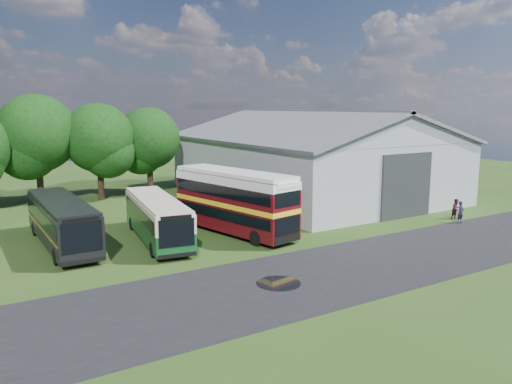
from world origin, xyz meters
TOP-DOWN VIEW (x-y plane):
  - ground at (0.00, 0.00)m, footprint 120.00×120.00m
  - asphalt_road at (3.00, -3.00)m, footprint 60.00×8.00m
  - puddle at (-1.50, -3.00)m, footprint 2.20×2.20m
  - storage_shed at (15.00, 15.98)m, footprint 18.80×24.80m
  - tree_mid at (-8.00, 24.80)m, footprint 6.80×6.80m
  - tree_right_a at (-3.00, 23.80)m, footprint 6.26×6.26m
  - tree_right_b at (2.00, 24.60)m, footprint 5.98×5.98m
  - shrub_front at (5.60, 6.00)m, footprint 1.70×1.70m
  - shrub_mid at (5.60, 8.00)m, footprint 1.60×1.60m
  - shrub_back at (5.60, 10.00)m, footprint 1.80×1.80m
  - bus_green_single at (-3.66, 7.63)m, footprint 3.75×10.28m
  - bus_maroon_double at (1.49, 6.77)m, footprint 4.48×10.22m
  - bus_dark_single at (-9.08, 9.43)m, footprint 2.51×10.54m
  - visitor_a at (17.02, 0.52)m, footprint 0.62×0.43m
  - visitor_b at (17.94, 1.57)m, footprint 0.81×0.65m

SIDE VIEW (x-z plane):
  - ground at x=0.00m, z-range 0.00..0.00m
  - asphalt_road at x=3.00m, z-range -0.01..0.01m
  - puddle at x=-1.50m, z-range -0.01..0.01m
  - shrub_front at x=5.60m, z-range -0.85..0.85m
  - shrub_mid at x=5.60m, z-range -0.80..0.80m
  - shrub_back at x=5.60m, z-range -0.90..0.90m
  - visitor_b at x=17.94m, z-range 0.00..1.56m
  - visitor_a at x=17.02m, z-range 0.00..1.63m
  - bus_green_single at x=-3.66m, z-range 0.09..2.86m
  - bus_dark_single at x=-9.08m, z-range 0.09..3.00m
  - bus_maroon_double at x=1.49m, z-range 0.00..4.26m
  - storage_shed at x=15.00m, z-range 0.09..8.24m
  - tree_right_b at x=2.00m, z-range 1.21..9.66m
  - tree_right_a at x=-3.00m, z-range 1.27..10.10m
  - tree_mid at x=-8.00m, z-range 1.38..10.98m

